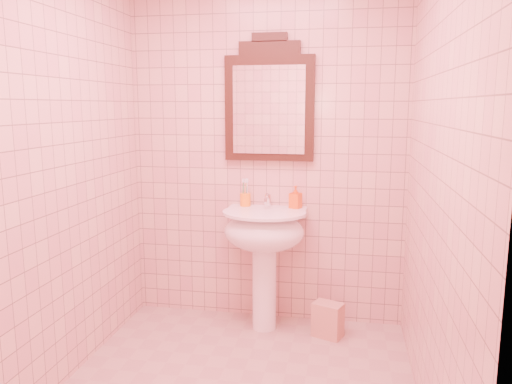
% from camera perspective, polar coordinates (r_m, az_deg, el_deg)
% --- Properties ---
extents(back_wall, '(2.00, 0.02, 2.50)m').
position_cam_1_polar(back_wall, '(3.63, 1.22, 4.52)').
color(back_wall, beige).
rests_on(back_wall, floor).
extents(pedestal_sink, '(0.58, 0.58, 0.86)m').
position_cam_1_polar(pedestal_sink, '(3.51, 0.95, -5.44)').
color(pedestal_sink, white).
rests_on(pedestal_sink, floor).
extents(faucet, '(0.04, 0.16, 0.11)m').
position_cam_1_polar(faucet, '(3.58, 1.32, -0.89)').
color(faucet, white).
rests_on(faucet, pedestal_sink).
extents(mirror, '(0.64, 0.06, 0.89)m').
position_cam_1_polar(mirror, '(3.58, 1.53, 10.17)').
color(mirror, black).
rests_on(mirror, back_wall).
extents(toothbrush_cup, '(0.08, 0.08, 0.18)m').
position_cam_1_polar(toothbrush_cup, '(3.63, -1.23, -0.84)').
color(toothbrush_cup, orange).
rests_on(toothbrush_cup, pedestal_sink).
extents(soap_dispenser, '(0.10, 0.10, 0.16)m').
position_cam_1_polar(soap_dispenser, '(3.56, 4.54, -0.58)').
color(soap_dispenser, '#E05512').
rests_on(soap_dispenser, pedestal_sink).
extents(towel, '(0.23, 0.20, 0.24)m').
position_cam_1_polar(towel, '(3.61, 8.21, -14.26)').
color(towel, tan).
rests_on(towel, floor).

